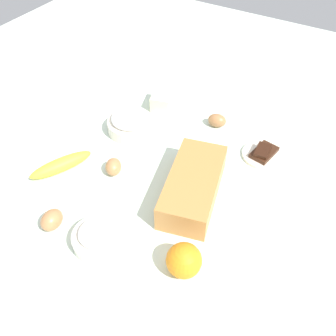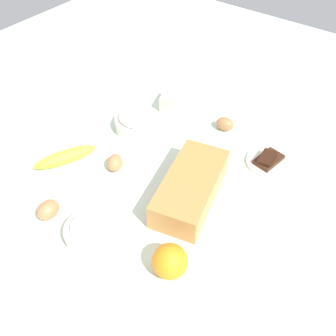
# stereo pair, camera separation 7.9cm
# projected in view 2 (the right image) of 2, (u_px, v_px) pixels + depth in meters

# --- Properties ---
(ground_plane) EXTENTS (2.40, 2.40, 0.02)m
(ground_plane) POSITION_uv_depth(u_px,v_px,m) (168.00, 180.00, 1.09)
(ground_plane) COLOR silver
(loaf_pan) EXTENTS (0.30, 0.19, 0.08)m
(loaf_pan) POSITION_uv_depth(u_px,v_px,m) (191.00, 187.00, 1.00)
(loaf_pan) COLOR #B77A3D
(loaf_pan) RESTS_ON ground_plane
(flour_bowl) EXTENTS (0.13, 0.13, 0.06)m
(flour_bowl) POSITION_uv_depth(u_px,v_px,m) (90.00, 230.00, 0.92)
(flour_bowl) COLOR silver
(flour_bowl) RESTS_ON ground_plane
(sugar_bowl) EXTENTS (0.15, 0.15, 0.07)m
(sugar_bowl) POSITION_uv_depth(u_px,v_px,m) (138.00, 120.00, 1.22)
(sugar_bowl) COLOR silver
(sugar_bowl) RESTS_ON ground_plane
(banana) EXTENTS (0.19, 0.12, 0.04)m
(banana) POSITION_uv_depth(u_px,v_px,m) (65.00, 157.00, 1.11)
(banana) COLOR yellow
(banana) RESTS_ON ground_plane
(orange_fruit) EXTENTS (0.08, 0.08, 0.08)m
(orange_fruit) POSITION_uv_depth(u_px,v_px,m) (170.00, 261.00, 0.84)
(orange_fruit) COLOR orange
(orange_fruit) RESTS_ON ground_plane
(butter_block) EXTENTS (0.11, 0.09, 0.06)m
(butter_block) POSITION_uv_depth(u_px,v_px,m) (172.00, 101.00, 1.30)
(butter_block) COLOR #F4EDB2
(butter_block) RESTS_ON ground_plane
(egg_near_butter) EXTENTS (0.05, 0.07, 0.04)m
(egg_near_butter) POSITION_uv_depth(u_px,v_px,m) (225.00, 124.00, 1.22)
(egg_near_butter) COLOR #A46E43
(egg_near_butter) RESTS_ON ground_plane
(egg_beside_bowl) EXTENTS (0.07, 0.05, 0.05)m
(egg_beside_bowl) POSITION_uv_depth(u_px,v_px,m) (48.00, 210.00, 0.97)
(egg_beside_bowl) COLOR #AF7647
(egg_beside_bowl) RESTS_ON ground_plane
(egg_loose) EXTENTS (0.07, 0.07, 0.05)m
(egg_loose) POSITION_uv_depth(u_px,v_px,m) (115.00, 163.00, 1.09)
(egg_loose) COLOR #B37949
(egg_loose) RESTS_ON ground_plane
(chocolate_plate) EXTENTS (0.13, 0.13, 0.03)m
(chocolate_plate) POSITION_uv_depth(u_px,v_px,m) (268.00, 161.00, 1.12)
(chocolate_plate) COLOR silver
(chocolate_plate) RESTS_ON ground_plane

